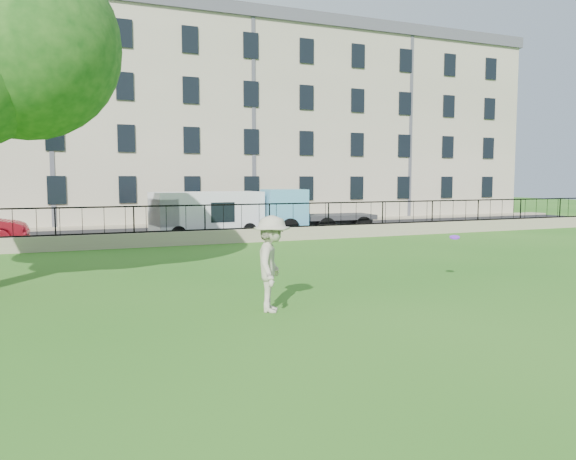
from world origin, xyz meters
name	(u,v)px	position (x,y,z in m)	size (l,w,h in m)	color
ground	(333,298)	(0.00, 0.00, 0.00)	(120.00, 120.00, 0.00)	#236317
retaining_wall	(205,237)	(0.00, 12.00, 0.30)	(50.00, 0.40, 0.60)	gray
iron_railing	(205,218)	(0.00, 12.00, 1.15)	(50.00, 0.05, 1.13)	black
street	(182,234)	(0.00, 16.70, 0.01)	(60.00, 9.00, 0.01)	black
sidewalk	(163,225)	(0.00, 21.90, 0.06)	(60.00, 1.40, 0.12)	gray
building_row	(146,118)	(0.00, 27.57, 6.92)	(56.40, 10.40, 13.80)	beige
man	(272,264)	(-1.82, -0.69, 1.03)	(1.33, 0.77, 2.06)	#B5AD93
frisbee	(455,237)	(4.00, 0.52, 1.25)	(0.27, 0.27, 0.03)	#8028E4
white_van	(207,215)	(0.84, 14.84, 1.10)	(5.24, 2.05, 2.20)	white
blue_truck	(316,211)	(6.50, 14.40, 1.15)	(5.49, 1.95, 2.30)	#5CB0D7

